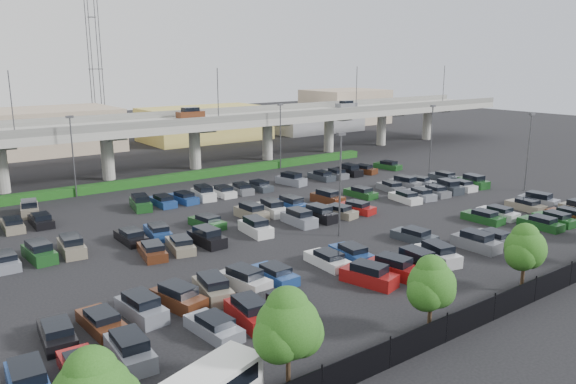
# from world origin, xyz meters

# --- Properties ---
(ground) EXTENTS (280.00, 280.00, 0.00)m
(ground) POSITION_xyz_m (0.00, 0.00, 0.00)
(ground) COLOR black
(overpass) EXTENTS (150.00, 13.00, 15.80)m
(overpass) POSITION_xyz_m (-0.21, 32.03, 6.97)
(overpass) COLOR gray
(overpass) RESTS_ON ground
(hedge) EXTENTS (66.00, 1.60, 1.10)m
(hedge) POSITION_xyz_m (0.00, 25.00, 0.55)
(hedge) COLOR #184012
(hedge) RESTS_ON ground
(fence) EXTENTS (70.00, 0.10, 2.00)m
(fence) POSITION_xyz_m (-0.05, -28.00, 0.90)
(fence) COLOR black
(fence) RESTS_ON ground
(tree_row) EXTENTS (65.07, 3.66, 5.94)m
(tree_row) POSITION_xyz_m (0.70, -26.53, 3.52)
(tree_row) COLOR #332316
(tree_row) RESTS_ON ground
(parked_cars) EXTENTS (62.95, 41.69, 1.67)m
(parked_cars) POSITION_xyz_m (-0.98, -3.32, 0.64)
(parked_cars) COLOR navy
(parked_cars) RESTS_ON ground
(light_poles) EXTENTS (66.90, 48.38, 10.30)m
(light_poles) POSITION_xyz_m (-4.13, 2.00, 6.24)
(light_poles) COLOR #45454A
(light_poles) RESTS_ON ground
(distant_buildings) EXTENTS (138.00, 24.00, 9.00)m
(distant_buildings) POSITION_xyz_m (12.38, 61.81, 3.74)
(distant_buildings) COLOR gray
(distant_buildings) RESTS_ON ground
(comm_tower) EXTENTS (2.40, 2.40, 30.00)m
(comm_tower) POSITION_xyz_m (4.00, 74.00, 15.61)
(comm_tower) COLOR #45454A
(comm_tower) RESTS_ON ground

